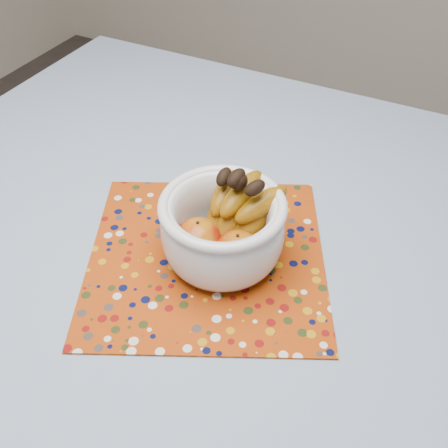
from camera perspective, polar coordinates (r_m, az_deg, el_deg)
name	(u,v)px	position (r m, az deg, el deg)	size (l,w,h in m)	color
table	(180,275)	(1.00, -4.81, -5.51)	(1.20, 1.20, 0.75)	brown
tablecloth	(177,244)	(0.94, -5.10, -2.20)	(1.32, 1.32, 0.01)	slate
placemat	(207,256)	(0.91, -1.91, -3.52)	(0.40, 0.40, 0.00)	#943208
fruit_bowl	(228,223)	(0.85, 0.42, 0.15)	(0.22, 0.21, 0.17)	silver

